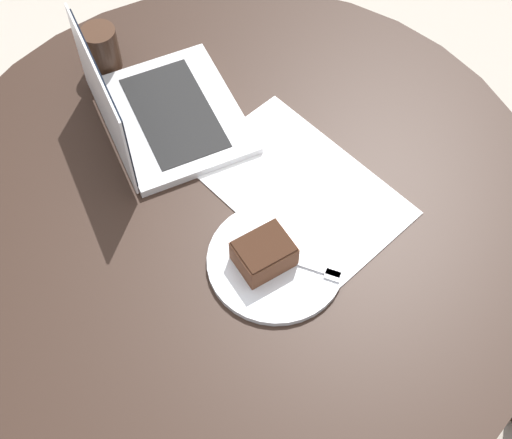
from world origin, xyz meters
The scene contains 8 objects.
ground_plane centered at (0.00, 0.00, 0.00)m, with size 12.00×12.00×0.00m, color #B7AD9E.
dining_table centered at (0.00, 0.00, 0.63)m, with size 1.17×1.17×0.77m.
paper_document centered at (-0.08, -0.09, 0.78)m, with size 0.42×0.31×0.00m.
plate centered at (-0.13, 0.06, 0.78)m, with size 0.24×0.24×0.01m.
cake_slice centered at (-0.11, 0.08, 0.81)m, with size 0.10×0.11×0.05m.
fork centered at (-0.17, 0.04, 0.79)m, with size 0.17×0.06×0.00m.
coffee_glass centered at (0.43, -0.11, 0.82)m, with size 0.07×0.07×0.10m.
laptop centered at (0.23, -0.06, 0.81)m, with size 0.39×0.37×0.22m.
Camera 1 is at (-0.45, 0.56, 1.86)m, focal length 50.00 mm.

